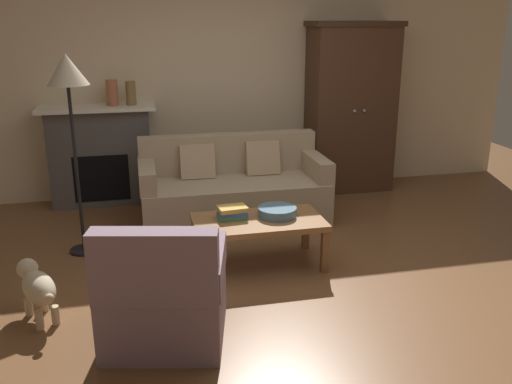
# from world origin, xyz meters

# --- Properties ---
(ground_plane) EXTENTS (9.60, 9.60, 0.00)m
(ground_plane) POSITION_xyz_m (0.00, 0.00, 0.00)
(ground_plane) COLOR brown
(back_wall) EXTENTS (7.20, 0.10, 2.80)m
(back_wall) POSITION_xyz_m (0.00, 2.55, 1.40)
(back_wall) COLOR beige
(back_wall) RESTS_ON ground
(fireplace) EXTENTS (1.26, 0.48, 1.12)m
(fireplace) POSITION_xyz_m (-1.55, 2.30, 0.57)
(fireplace) COLOR #4C4947
(fireplace) RESTS_ON ground
(armoire) EXTENTS (1.06, 0.57, 2.01)m
(armoire) POSITION_xyz_m (1.40, 2.22, 1.01)
(armoire) COLOR #472D1E
(armoire) RESTS_ON ground
(couch) EXTENTS (1.93, 0.87, 0.86)m
(couch) POSITION_xyz_m (-0.19, 1.44, 0.32)
(couch) COLOR tan
(couch) RESTS_ON ground
(coffee_table) EXTENTS (1.10, 0.60, 0.42)m
(coffee_table) POSITION_xyz_m (-0.20, 0.26, 0.37)
(coffee_table) COLOR olive
(coffee_table) RESTS_ON ground
(fruit_bowl) EXTENTS (0.33, 0.33, 0.08)m
(fruit_bowl) POSITION_xyz_m (-0.02, 0.30, 0.46)
(fruit_bowl) COLOR slate
(fruit_bowl) RESTS_ON coffee_table
(book_stack) EXTENTS (0.26, 0.19, 0.10)m
(book_stack) POSITION_xyz_m (-0.41, 0.34, 0.47)
(book_stack) COLOR #427A4C
(book_stack) RESTS_ON coffee_table
(mantel_vase_terracotta) EXTENTS (0.13, 0.13, 0.28)m
(mantel_vase_terracotta) POSITION_xyz_m (-1.37, 2.28, 1.26)
(mantel_vase_terracotta) COLOR #A86042
(mantel_vase_terracotta) RESTS_ON fireplace
(mantel_vase_bronze) EXTENTS (0.11, 0.11, 0.26)m
(mantel_vase_bronze) POSITION_xyz_m (-1.17, 2.28, 1.25)
(mantel_vase_bronze) COLOR olive
(mantel_vase_bronze) RESTS_ON fireplace
(armchair_near_left) EXTENTS (0.92, 0.92, 0.88)m
(armchair_near_left) POSITION_xyz_m (-1.06, -0.74, 0.32)
(armchair_near_left) COLOR gray
(armchair_near_left) RESTS_ON ground
(floor_lamp) EXTENTS (0.36, 0.36, 1.77)m
(floor_lamp) POSITION_xyz_m (-1.69, 0.90, 1.54)
(floor_lamp) COLOR black
(floor_lamp) RESTS_ON ground
(dog) EXTENTS (0.35, 0.53, 0.39)m
(dog) POSITION_xyz_m (-1.92, -0.26, 0.25)
(dog) COLOR beige
(dog) RESTS_ON ground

